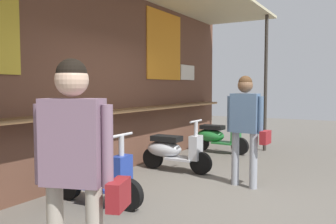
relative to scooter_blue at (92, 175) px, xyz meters
The scene contains 7 objects.
ground_plane 1.60m from the scooter_blue, 44.23° to the right, with size 27.14×27.14×0.00m, color #605B54.
market_stall_facade 2.04m from the scooter_blue, 36.30° to the left, with size 9.69×2.09×3.45m.
scooter_blue is the anchor object (origin of this frame).
scooter_silver 2.18m from the scooter_blue, ahead, with size 0.46×1.40×0.97m.
scooter_green 4.35m from the scooter_blue, ahead, with size 0.46×1.40×0.97m.
shopper_with_handbag 2.46m from the scooter_blue, 39.73° to the right, with size 0.27×0.68×1.73m.
shopper_browsing 2.34m from the scooter_blue, 140.54° to the right, with size 0.43×0.67×1.75m.
Camera 1 is at (-4.65, -2.14, 1.55)m, focal length 38.13 mm.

